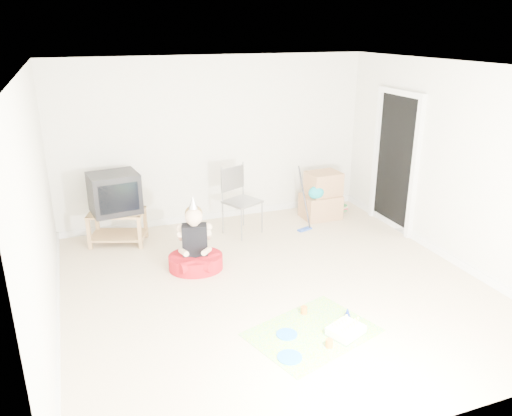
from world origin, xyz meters
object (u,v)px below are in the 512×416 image
object	(u,v)px
tv_stand	(118,225)
folding_chair	(242,202)
birthday_cake	(346,331)
crt_tv	(114,193)
seated_woman	(195,253)
cardboard_boxes	(322,196)

from	to	relation	value
tv_stand	folding_chair	world-z (taller)	folding_chair
birthday_cake	crt_tv	bearing A→B (deg)	121.03
folding_chair	birthday_cake	bearing A→B (deg)	-87.80
tv_stand	seated_woman	bearing A→B (deg)	-54.93
crt_tv	cardboard_boxes	distance (m)	3.29
folding_chair	seated_woman	world-z (taller)	folding_chair
tv_stand	crt_tv	xyz separation A→B (m)	(-0.00, 0.00, 0.49)
tv_stand	folding_chair	distance (m)	1.86
seated_woman	tv_stand	bearing A→B (deg)	125.07
birthday_cake	tv_stand	bearing A→B (deg)	121.03
tv_stand	birthday_cake	xyz separation A→B (m)	(1.93, -3.22, -0.24)
tv_stand	folding_chair	size ratio (longest dim) A/B	0.85
tv_stand	folding_chair	bearing A→B (deg)	-8.86
tv_stand	crt_tv	size ratio (longest dim) A/B	1.35
cardboard_boxes	birthday_cake	bearing A→B (deg)	-113.11
folding_chair	crt_tv	bearing A→B (deg)	171.14
tv_stand	cardboard_boxes	distance (m)	3.26
cardboard_boxes	seated_woman	bearing A→B (deg)	-155.33
cardboard_boxes	birthday_cake	world-z (taller)	cardboard_boxes
folding_chair	tv_stand	bearing A→B (deg)	171.14
seated_woman	birthday_cake	size ratio (longest dim) A/B	2.40
seated_woman	birthday_cake	bearing A→B (deg)	-61.61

